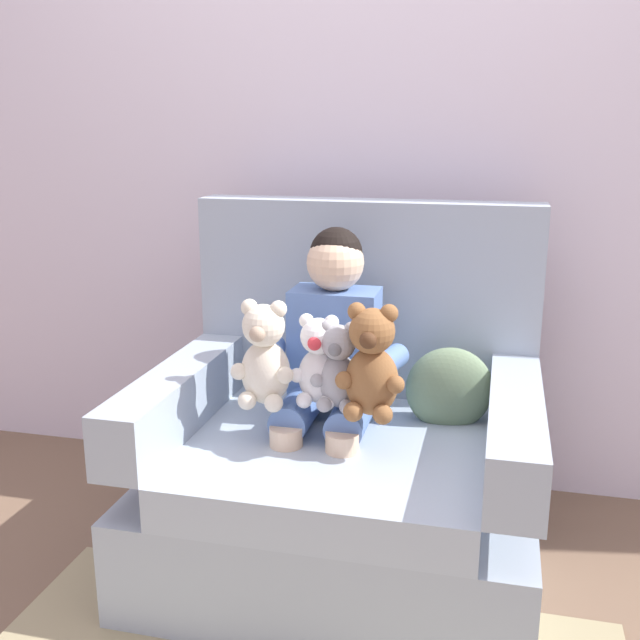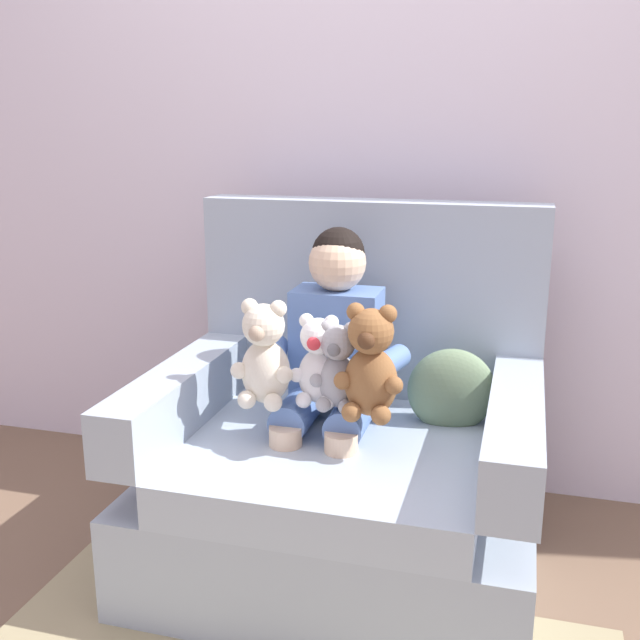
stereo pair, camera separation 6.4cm
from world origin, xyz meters
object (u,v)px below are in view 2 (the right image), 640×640
Objects in this scene: plush_grey at (338,368)px; plush_brown at (370,365)px; seated_child at (331,355)px; plush_white at (319,363)px; plush_cream at (264,356)px; throw_pillow at (451,391)px; armchair at (346,459)px.

plush_brown is at bearing 2.47° from plush_grey.
seated_child is 0.16m from plush_grey.
plush_white is 0.17m from plush_brown.
seated_child is 0.13m from plush_white.
throw_pillow is at bearing 45.73° from plush_cream.
seated_child is at bearing 67.00° from plush_cream.
throw_pillow is (0.35, 0.23, -0.13)m from plush_white.
plush_cream reaches higher than throw_pillow.
plush_brown is at bearing -50.46° from seated_child.
armchair is 1.34× the size of seated_child.
plush_brown is (0.30, -0.01, 0.00)m from plush_cream.
plush_cream is at bearing -151.07° from plush_grey.
plush_grey is (0.06, -0.02, -0.00)m from plush_white.
armchair is 3.53× the size of plush_brown.
armchair is 3.66× the size of plush_cream.
plush_white is 0.86× the size of plush_cream.
throw_pillow is (0.29, 0.25, -0.12)m from plush_grey.
throw_pillow is at bearing 21.21° from armchair.
plush_white is 0.06m from plush_grey.
plush_cream is (-0.20, -0.02, 0.02)m from plush_grey.
plush_brown is at bearing 14.39° from plush_cream.
plush_cream is at bearing -130.03° from seated_child.
seated_child is 0.25m from plush_brown.
seated_child reaches higher than plush_brown.
plush_cream is (-0.20, -0.16, 0.36)m from armchair.
plush_grey is at bearing -31.29° from plush_white.
throw_pillow is at bearing 67.61° from plush_brown.
plush_cream is at bearing -150.95° from throw_pillow.
armchair reaches higher than seated_child.
armchair is at bearing -17.72° from seated_child.
armchair is 4.44× the size of plush_grey.
plush_white is at bearing -90.86° from seated_child.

